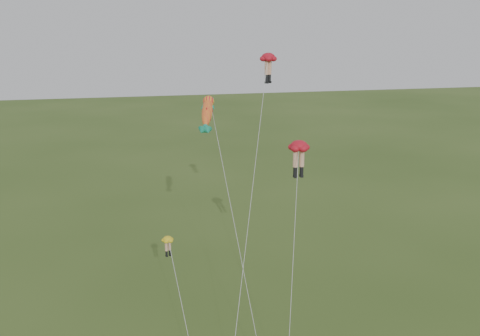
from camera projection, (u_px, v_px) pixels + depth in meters
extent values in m
ellipsoid|color=red|center=(268.00, 57.00, 39.94)|extent=(1.87, 1.87, 0.66)
cylinder|color=#EFAE8D|center=(267.00, 68.00, 39.98)|extent=(0.29, 0.29, 1.01)
cylinder|color=black|center=(266.00, 78.00, 40.17)|extent=(0.23, 0.23, 0.51)
cube|color=black|center=(266.00, 82.00, 40.26)|extent=(0.32, 0.33, 0.15)
cylinder|color=#EFAE8D|center=(270.00, 68.00, 40.30)|extent=(0.29, 0.29, 1.01)
cylinder|color=black|center=(269.00, 78.00, 40.49)|extent=(0.23, 0.23, 0.51)
cube|color=black|center=(269.00, 82.00, 40.57)|extent=(0.32, 0.33, 0.15)
cylinder|color=silver|center=(251.00, 201.00, 36.66)|extent=(5.44, 10.72, 19.46)
ellipsoid|color=red|center=(299.00, 146.00, 35.83)|extent=(1.54, 1.54, 0.75)
cylinder|color=#EFAE8D|center=(295.00, 159.00, 36.00)|extent=(0.33, 0.33, 1.15)
cylinder|color=black|center=(295.00, 171.00, 36.22)|extent=(0.26, 0.26, 0.58)
cube|color=black|center=(295.00, 176.00, 36.31)|extent=(0.20, 0.34, 0.17)
cylinder|color=#EFAE8D|center=(302.00, 158.00, 36.11)|extent=(0.33, 0.33, 1.15)
cylinder|color=black|center=(301.00, 171.00, 36.33)|extent=(0.26, 0.26, 0.58)
cube|color=black|center=(301.00, 176.00, 36.42)|extent=(0.20, 0.34, 0.17)
cylinder|color=silver|center=(293.00, 260.00, 33.88)|extent=(2.95, 7.01, 13.94)
ellipsoid|color=yellow|center=(168.00, 239.00, 36.12)|extent=(1.12, 1.12, 0.42)
cylinder|color=#EFAE8D|center=(166.00, 246.00, 36.17)|extent=(0.19, 0.19, 0.65)
cylinder|color=black|center=(167.00, 253.00, 36.29)|extent=(0.15, 0.15, 0.32)
cube|color=black|center=(167.00, 256.00, 36.35)|extent=(0.17, 0.22, 0.09)
cylinder|color=#EFAE8D|center=(170.00, 246.00, 36.33)|extent=(0.19, 0.19, 0.65)
cylinder|color=black|center=(170.00, 252.00, 36.45)|extent=(0.15, 0.15, 0.32)
cube|color=black|center=(170.00, 255.00, 36.50)|extent=(0.17, 0.22, 0.09)
cylinder|color=silver|center=(183.00, 310.00, 33.99)|extent=(1.00, 6.71, 7.60)
ellipsoid|color=#FFAB20|center=(207.00, 111.00, 39.93)|extent=(1.76, 3.08, 2.64)
sphere|color=#FFAB20|center=(207.00, 111.00, 39.93)|extent=(1.24, 1.48, 1.27)
cone|color=#169170|center=(207.00, 111.00, 39.93)|extent=(1.03, 1.33, 1.22)
cone|color=#169170|center=(207.00, 111.00, 39.93)|extent=(1.03, 1.33, 1.22)
cone|color=#169170|center=(207.00, 111.00, 39.93)|extent=(0.58, 0.75, 0.68)
cone|color=#169170|center=(207.00, 111.00, 39.93)|extent=(0.58, 0.75, 0.68)
cone|color=red|center=(207.00, 111.00, 39.93)|extent=(0.62, 0.76, 0.67)
cylinder|color=silver|center=(233.00, 231.00, 36.87)|extent=(1.44, 10.94, 15.24)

